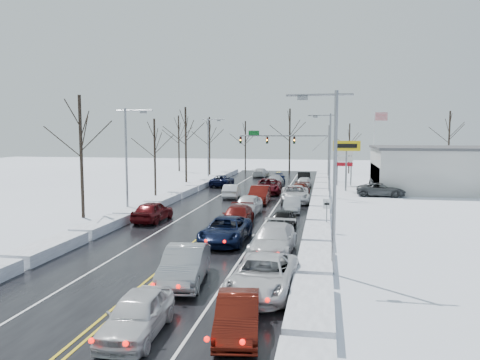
% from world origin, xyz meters
% --- Properties ---
extents(ground, '(160.00, 160.00, 0.00)m').
position_xyz_m(ground, '(0.00, 0.00, 0.00)').
color(ground, white).
rests_on(ground, ground).
extents(road_surface, '(14.00, 84.00, 0.01)m').
position_xyz_m(road_surface, '(0.00, 2.00, 0.01)').
color(road_surface, black).
rests_on(road_surface, ground).
extents(snow_bank_left, '(1.73, 72.00, 0.70)m').
position_xyz_m(snow_bank_left, '(-7.60, 2.00, 0.00)').
color(snow_bank_left, white).
rests_on(snow_bank_left, ground).
extents(snow_bank_right, '(1.73, 72.00, 0.70)m').
position_xyz_m(snow_bank_right, '(7.60, 2.00, 0.00)').
color(snow_bank_right, white).
rests_on(snow_bank_right, ground).
extents(traffic_signal_mast, '(13.28, 0.39, 8.00)m').
position_xyz_m(traffic_signal_mast, '(3.45, 27.99, 5.48)').
color(traffic_signal_mast, slate).
rests_on(traffic_signal_mast, ground).
extents(tires_plus_sign, '(3.20, 0.34, 6.00)m').
position_xyz_m(tires_plus_sign, '(10.50, 15.99, 4.99)').
color(tires_plus_sign, slate).
rests_on(tires_plus_sign, ground).
extents(used_vehicles_sign, '(2.20, 0.22, 4.65)m').
position_xyz_m(used_vehicles_sign, '(10.50, 22.00, 3.32)').
color(used_vehicles_sign, slate).
rests_on(used_vehicles_sign, ground).
extents(speed_limit_sign, '(0.55, 0.09, 2.35)m').
position_xyz_m(speed_limit_sign, '(8.20, -8.00, 1.63)').
color(speed_limit_sign, slate).
rests_on(speed_limit_sign, ground).
extents(flagpole, '(1.87, 1.20, 10.00)m').
position_xyz_m(flagpole, '(15.17, 30.00, 5.93)').
color(flagpole, silver).
rests_on(flagpole, ground).
extents(dealership_building, '(20.40, 12.40, 5.30)m').
position_xyz_m(dealership_building, '(23.98, 18.00, 2.66)').
color(dealership_building, beige).
rests_on(dealership_building, ground).
extents(streetlight_se, '(3.20, 0.25, 9.00)m').
position_xyz_m(streetlight_se, '(8.30, -18.00, 5.31)').
color(streetlight_se, slate).
rests_on(streetlight_se, ground).
extents(streetlight_ne, '(3.20, 0.25, 9.00)m').
position_xyz_m(streetlight_ne, '(8.30, 10.00, 5.31)').
color(streetlight_ne, slate).
rests_on(streetlight_ne, ground).
extents(streetlight_sw, '(3.20, 0.25, 9.00)m').
position_xyz_m(streetlight_sw, '(-8.30, -4.00, 5.31)').
color(streetlight_sw, slate).
rests_on(streetlight_sw, ground).
extents(streetlight_nw, '(3.20, 0.25, 9.00)m').
position_xyz_m(streetlight_nw, '(-8.30, 24.00, 5.31)').
color(streetlight_nw, slate).
rests_on(streetlight_nw, ground).
extents(tree_left_b, '(4.00, 4.00, 10.00)m').
position_xyz_m(tree_left_b, '(-11.50, -6.00, 6.99)').
color(tree_left_b, '#2D231C').
rests_on(tree_left_b, ground).
extents(tree_left_c, '(3.40, 3.40, 8.50)m').
position_xyz_m(tree_left_c, '(-10.50, 8.00, 5.94)').
color(tree_left_c, '#2D231C').
rests_on(tree_left_c, ground).
extents(tree_left_d, '(4.20, 4.20, 10.50)m').
position_xyz_m(tree_left_d, '(-11.20, 22.00, 7.33)').
color(tree_left_d, '#2D231C').
rests_on(tree_left_d, ground).
extents(tree_left_e, '(3.80, 3.80, 9.50)m').
position_xyz_m(tree_left_e, '(-10.80, 34.00, 6.64)').
color(tree_left_e, '#2D231C').
rests_on(tree_left_e, ground).
extents(tree_far_a, '(4.00, 4.00, 10.00)m').
position_xyz_m(tree_far_a, '(-18.00, 40.00, 6.99)').
color(tree_far_a, '#2D231C').
rests_on(tree_far_a, ground).
extents(tree_far_b, '(3.60, 3.60, 9.00)m').
position_xyz_m(tree_far_b, '(-6.00, 41.00, 6.29)').
color(tree_far_b, '#2D231C').
rests_on(tree_far_b, ground).
extents(tree_far_c, '(4.40, 4.40, 11.00)m').
position_xyz_m(tree_far_c, '(2.00, 39.00, 7.68)').
color(tree_far_c, '#2D231C').
rests_on(tree_far_c, ground).
extents(tree_far_d, '(3.40, 3.40, 8.50)m').
position_xyz_m(tree_far_d, '(12.00, 40.50, 5.94)').
color(tree_far_d, '#2D231C').
rests_on(tree_far_d, ground).
extents(tree_far_e, '(4.20, 4.20, 10.50)m').
position_xyz_m(tree_far_e, '(28.00, 41.00, 7.33)').
color(tree_far_e, '#2D231C').
rests_on(tree_far_e, ground).
extents(queued_car_0, '(1.97, 4.46, 1.49)m').
position_xyz_m(queued_car_0, '(1.73, -26.34, 0.00)').
color(queued_car_0, silver).
rests_on(queued_car_0, ground).
extents(queued_car_1, '(2.39, 5.34, 1.70)m').
position_xyz_m(queued_car_1, '(1.68, -20.62, 0.00)').
color(queued_car_1, gray).
rests_on(queued_car_1, ground).
extents(queued_car_2, '(2.75, 5.80, 1.60)m').
position_xyz_m(queued_car_2, '(1.86, -12.37, 0.00)').
color(queued_car_2, black).
rests_on(queued_car_2, ground).
extents(queued_car_3, '(2.14, 5.15, 1.49)m').
position_xyz_m(queued_car_3, '(1.60, -6.99, 0.00)').
color(queued_car_3, '#510D0A').
rests_on(queued_car_3, ground).
extents(queued_car_4, '(2.30, 5.05, 1.68)m').
position_xyz_m(queued_car_4, '(1.59, -2.25, 0.00)').
color(queued_car_4, silver).
rests_on(queued_car_4, ground).
extents(queued_car_5, '(1.91, 5.24, 1.71)m').
position_xyz_m(queued_car_5, '(1.69, 4.52, 0.00)').
color(queued_car_5, '#550F0B').
rests_on(queued_car_5, ground).
extents(queued_car_6, '(3.11, 6.29, 1.71)m').
position_xyz_m(queued_car_6, '(1.64, 11.79, 0.00)').
color(queued_car_6, '#4C0A11').
rests_on(queued_car_6, ground).
extents(queued_car_7, '(2.12, 5.20, 1.51)m').
position_xyz_m(queued_car_7, '(1.74, 17.76, 0.00)').
color(queued_car_7, '#A5A7AD').
rests_on(queued_car_7, ground).
extents(queued_car_8, '(2.12, 4.35, 1.43)m').
position_xyz_m(queued_car_8, '(1.73, 23.74, 0.00)').
color(queued_car_8, black).
rests_on(queued_car_8, ground).
extents(queued_car_9, '(2.01, 4.34, 1.38)m').
position_xyz_m(queued_car_9, '(5.14, -25.64, 0.00)').
color(queued_car_9, '#4D120A').
rests_on(queued_car_9, ground).
extents(queued_car_10, '(2.91, 5.84, 1.59)m').
position_xyz_m(queued_car_10, '(5.44, -21.29, 0.00)').
color(queued_car_10, silver).
rests_on(queued_car_10, ground).
extents(queued_car_11, '(2.60, 5.81, 1.65)m').
position_xyz_m(queued_car_11, '(5.17, -14.56, 0.00)').
color(queued_car_11, silver).
rests_on(queued_car_11, ground).
extents(queued_car_12, '(2.08, 4.23, 1.39)m').
position_xyz_m(queued_car_12, '(5.06, -7.65, 0.00)').
color(queued_car_12, black).
rests_on(queued_car_12, ground).
extents(queued_car_13, '(1.57, 4.22, 1.38)m').
position_xyz_m(queued_car_13, '(5.25, -0.20, 0.00)').
color(queued_car_13, '#9A9DA2').
rests_on(queued_car_13, ground).
extents(queued_car_14, '(3.24, 6.25, 1.68)m').
position_xyz_m(queued_car_14, '(5.10, 5.62, 0.00)').
color(queued_car_14, silver).
rests_on(queued_car_14, ground).
extents(queued_car_15, '(2.41, 5.06, 1.42)m').
position_xyz_m(queued_car_15, '(5.27, 10.22, 0.00)').
color(queued_car_15, '#450E09').
rests_on(queued_car_15, ground).
extents(queued_car_16, '(2.22, 4.35, 1.42)m').
position_xyz_m(queued_car_16, '(5.39, 17.95, 0.00)').
color(queued_car_16, silver).
rests_on(queued_car_16, ground).
extents(queued_car_17, '(2.03, 4.96, 1.60)m').
position_xyz_m(queued_car_17, '(5.20, 22.81, 0.00)').
color(queued_car_17, black).
rests_on(queued_car_17, ground).
extents(oncoming_car_0, '(1.88, 4.54, 1.46)m').
position_xyz_m(oncoming_car_0, '(-1.79, 7.67, 0.00)').
color(oncoming_car_0, white).
rests_on(oncoming_car_0, ground).
extents(oncoming_car_1, '(2.51, 5.32, 1.47)m').
position_xyz_m(oncoming_car_1, '(-5.12, 18.03, 0.00)').
color(oncoming_car_1, black).
rests_on(oncoming_car_1, ground).
extents(oncoming_car_2, '(2.37, 5.01, 1.41)m').
position_xyz_m(oncoming_car_2, '(-1.90, 31.43, 0.00)').
color(oncoming_car_2, silver).
rests_on(oncoming_car_2, ground).
extents(oncoming_car_3, '(2.19, 4.89, 1.63)m').
position_xyz_m(oncoming_car_3, '(-5.27, -6.54, 0.00)').
color(oncoming_car_3, '#4E0A0D').
rests_on(oncoming_car_3, ground).
extents(parked_car_0, '(5.37, 2.72, 1.45)m').
position_xyz_m(parked_car_0, '(14.09, 11.86, 0.00)').
color(parked_car_0, '#414446').
rests_on(parked_car_0, ground).
extents(parked_car_1, '(2.55, 5.93, 1.70)m').
position_xyz_m(parked_car_1, '(17.02, 17.39, 0.00)').
color(parked_car_1, '#434649').
rests_on(parked_car_1, ground).
extents(parked_car_2, '(1.98, 4.92, 1.67)m').
position_xyz_m(parked_car_2, '(14.81, 21.29, 0.00)').
color(parked_car_2, black).
rests_on(parked_car_2, ground).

